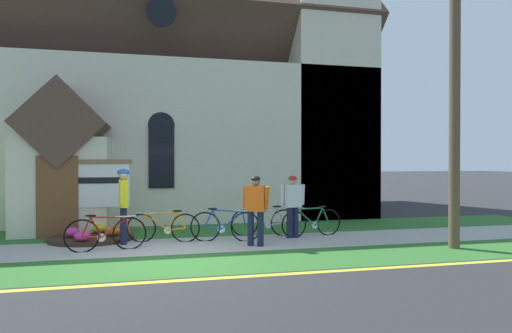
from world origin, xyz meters
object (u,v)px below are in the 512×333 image
object	(u,v)px
bicycle_green	(164,227)
cyclist_in_yellow_jersey	(256,205)
roadside_conifer	(341,76)
church_sign	(94,186)
utility_pole	(451,46)
bicycle_silver	(265,222)
bicycle_black	(225,226)
bicycle_yellow	(106,234)
bicycle_blue	(312,222)
cyclist_in_green_jersey	(123,199)
cyclist_in_orange_jersey	(293,202)

from	to	relation	value
bicycle_green	cyclist_in_yellow_jersey	bearing A→B (deg)	-27.52
cyclist_in_yellow_jersey	roadside_conifer	distance (m)	10.94
church_sign	utility_pole	world-z (taller)	utility_pole
church_sign	bicycle_silver	xyz separation A→B (m)	(4.34, -0.93, -0.94)
bicycle_silver	bicycle_black	bearing A→B (deg)	-153.82
roadside_conifer	bicycle_yellow	bearing A→B (deg)	-139.12
bicycle_yellow	bicycle_blue	bearing A→B (deg)	8.67
church_sign	bicycle_yellow	xyz separation A→B (m)	(0.47, -2.04, -0.93)
bicycle_yellow	church_sign	bearing A→B (deg)	102.95
cyclist_in_green_jersey	bicycle_silver	bearing A→B (deg)	6.38
bicycle_yellow	bicycle_silver	xyz separation A→B (m)	(3.87, 1.11, -0.01)
utility_pole	cyclist_in_yellow_jersey	bearing A→B (deg)	163.27
church_sign	cyclist_in_orange_jersey	size ratio (longest dim) A/B	1.26
cyclist_in_yellow_jersey	roadside_conifer	world-z (taller)	roadside_conifer
cyclist_in_green_jersey	roadside_conifer	bearing A→B (deg)	39.25
cyclist_in_yellow_jersey	utility_pole	xyz separation A→B (m)	(4.19, -1.26, 3.60)
bicycle_silver	cyclist_in_green_jersey	xyz separation A→B (m)	(-3.53, -0.39, 0.69)
bicycle_green	bicycle_yellow	bearing A→B (deg)	-146.97
cyclist_in_orange_jersey	utility_pole	distance (m)	5.17
bicycle_black	utility_pole	xyz separation A→B (m)	(4.76, -2.04, 4.16)
bicycle_black	bicycle_green	bearing A→B (deg)	169.21
cyclist_in_yellow_jersey	utility_pole	world-z (taller)	utility_pole
cyclist_in_yellow_jersey	cyclist_in_orange_jersey	world-z (taller)	cyclist_in_yellow_jersey
bicycle_yellow	bicycle_silver	size ratio (longest dim) A/B	1.00
bicycle_silver	cyclist_in_yellow_jersey	distance (m)	1.57
roadside_conifer	church_sign	bearing A→B (deg)	-148.71
bicycle_silver	roadside_conifer	bearing A→B (deg)	52.45
church_sign	utility_pole	size ratio (longest dim) A/B	0.24
bicycle_blue	bicycle_green	bearing A→B (deg)	179.20
cyclist_in_green_jersey	cyclist_in_yellow_jersey	bearing A→B (deg)	-17.75
bicycle_blue	roadside_conifer	xyz separation A→B (m)	(3.97, 7.04, 5.30)
bicycle_blue	cyclist_in_orange_jersey	distance (m)	0.81
church_sign	roadside_conifer	distance (m)	11.93
cyclist_in_orange_jersey	bicycle_silver	bearing A→B (deg)	141.88
cyclist_in_orange_jersey	bicycle_green	bearing A→B (deg)	176.52
bicycle_green	cyclist_in_orange_jersey	distance (m)	3.27
bicycle_blue	bicycle_black	bearing A→B (deg)	-174.48
bicycle_green	roadside_conifer	world-z (taller)	roadside_conifer
bicycle_black	cyclist_in_orange_jersey	bearing A→B (deg)	2.70
cyclist_in_yellow_jersey	cyclist_in_orange_jersey	xyz separation A→B (m)	(1.18, 0.86, -0.03)
cyclist_in_yellow_jersey	bicycle_black	bearing A→B (deg)	126.36
bicycle_blue	bicycle_black	size ratio (longest dim) A/B	1.02
bicycle_yellow	bicycle_green	size ratio (longest dim) A/B	0.99
bicycle_green	bicycle_silver	distance (m)	2.62
bicycle_green	cyclist_in_yellow_jersey	world-z (taller)	cyclist_in_yellow_jersey
bicycle_silver	roadside_conifer	size ratio (longest dim) A/B	0.19
cyclist_in_orange_jersey	utility_pole	xyz separation A→B (m)	(3.01, -2.12, 3.62)
church_sign	bicycle_black	distance (m)	3.65
cyclist_in_yellow_jersey	roadside_conifer	bearing A→B (deg)	54.59
cyclist_in_orange_jersey	cyclist_in_yellow_jersey	bearing A→B (deg)	-143.73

